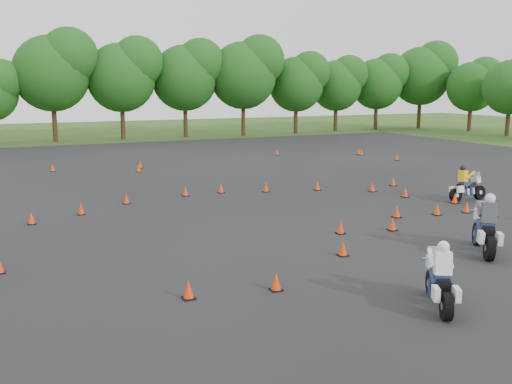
{
  "coord_description": "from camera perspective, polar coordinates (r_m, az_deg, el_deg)",
  "views": [
    {
      "loc": [
        -8.77,
        -14.96,
        5.11
      ],
      "look_at": [
        0.0,
        4.0,
        1.2
      ],
      "focal_mm": 40.0,
      "sensor_mm": 36.0,
      "label": 1
    }
  ],
  "objects": [
    {
      "name": "rider_grey",
      "position": [
        18.92,
        21.85,
        -2.86
      ],
      "size": [
        2.03,
        2.45,
        1.9
      ],
      "primitive_type": null,
      "rotation": [
        0.0,
        0.0,
        0.96
      ],
      "color": "#3D3E45",
      "rests_on": "ground"
    },
    {
      "name": "ground",
      "position": [
        18.08,
        5.36,
        -5.86
      ],
      "size": [
        140.0,
        140.0,
        0.0
      ],
      "primitive_type": "plane",
      "color": "#2D5119",
      "rests_on": "ground"
    },
    {
      "name": "treeline",
      "position": [
        51.86,
        -10.69,
        9.93
      ],
      "size": [
        86.64,
        32.77,
        10.86
      ],
      "color": "#1B4D16",
      "rests_on": "ground"
    },
    {
      "name": "traffic_cones",
      "position": [
        23.11,
        -0.71,
        -1.59
      ],
      "size": [
        36.42,
        32.83,
        0.45
      ],
      "color": "red",
      "rests_on": "asphalt_pad"
    },
    {
      "name": "rider_white",
      "position": [
        13.98,
        17.92,
        -7.75
      ],
      "size": [
        1.63,
        2.18,
        1.65
      ],
      "primitive_type": null,
      "rotation": [
        0.0,
        0.0,
        1.05
      ],
      "color": "white",
      "rests_on": "ground"
    },
    {
      "name": "rider_yellow",
      "position": [
        27.16,
        20.55,
        0.82
      ],
      "size": [
        2.12,
        0.74,
        1.62
      ],
      "primitive_type": null,
      "rotation": [
        0.0,
        0.0,
        0.05
      ],
      "color": "yellow",
      "rests_on": "ground"
    },
    {
      "name": "asphalt_pad",
      "position": [
        23.28,
        -2.07,
        -2.07
      ],
      "size": [
        62.0,
        62.0,
        0.0
      ],
      "primitive_type": "plane",
      "color": "black",
      "rests_on": "ground"
    }
  ]
}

